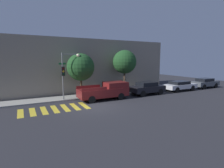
% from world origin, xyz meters
% --- Properties ---
extents(ground_plane, '(60.00, 60.00, 0.00)m').
position_xyz_m(ground_plane, '(0.00, 0.00, 0.00)').
color(ground_plane, '#28282D').
extents(sidewalk, '(26.00, 2.27, 0.14)m').
position_xyz_m(sidewalk, '(0.00, 4.33, 0.07)').
color(sidewalk, gray).
rests_on(sidewalk, ground).
extents(building_row, '(26.00, 6.00, 6.69)m').
position_xyz_m(building_row, '(0.00, 8.87, 3.35)').
color(building_row, gray).
rests_on(building_row, ground).
extents(crosswalk, '(5.67, 2.60, 0.00)m').
position_xyz_m(crosswalk, '(-3.33, 0.80, 0.00)').
color(crosswalk, gold).
rests_on(crosswalk, ground).
extents(traffic_light_pole, '(2.16, 0.56, 4.86)m').
position_xyz_m(traffic_light_pole, '(-1.60, 3.37, 3.29)').
color(traffic_light_pole, slate).
rests_on(traffic_light_pole, ground).
extents(pickup_truck, '(5.25, 1.98, 1.80)m').
position_xyz_m(pickup_truck, '(2.11, 2.10, 0.93)').
color(pickup_truck, maroon).
rests_on(pickup_truck, ground).
extents(sedan_near_corner, '(4.22, 1.81, 1.53)m').
position_xyz_m(sedan_near_corner, '(7.66, 2.10, 0.82)').
color(sedan_near_corner, black).
rests_on(sedan_near_corner, ground).
extents(sedan_middle, '(4.69, 1.88, 1.33)m').
position_xyz_m(sedan_middle, '(13.18, 2.10, 0.74)').
color(sedan_middle, silver).
rests_on(sedan_middle, ground).
extents(sedan_far_end, '(4.37, 1.77, 1.45)m').
position_xyz_m(sedan_far_end, '(18.47, 2.10, 0.78)').
color(sedan_far_end, '#4C5156').
rests_on(sedan_far_end, ground).
extents(tree_near_corner, '(3.00, 3.00, 4.88)m').
position_xyz_m(tree_near_corner, '(0.13, 4.24, 3.37)').
color(tree_near_corner, '#42301E').
rests_on(tree_near_corner, ground).
extents(tree_midblock, '(2.91, 2.91, 5.37)m').
position_xyz_m(tree_midblock, '(5.74, 4.24, 3.90)').
color(tree_midblock, brown).
rests_on(tree_midblock, ground).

